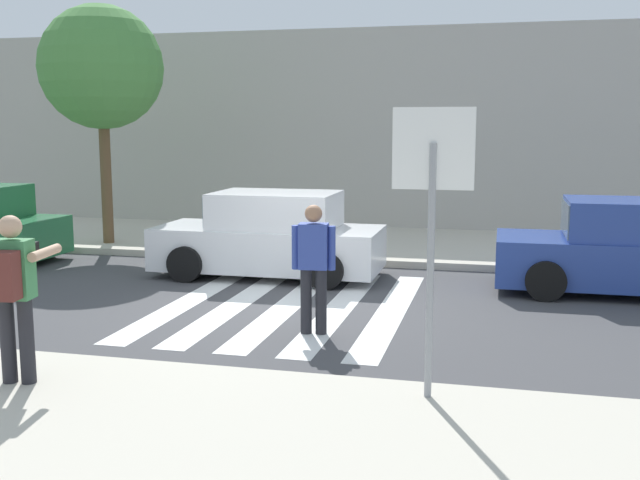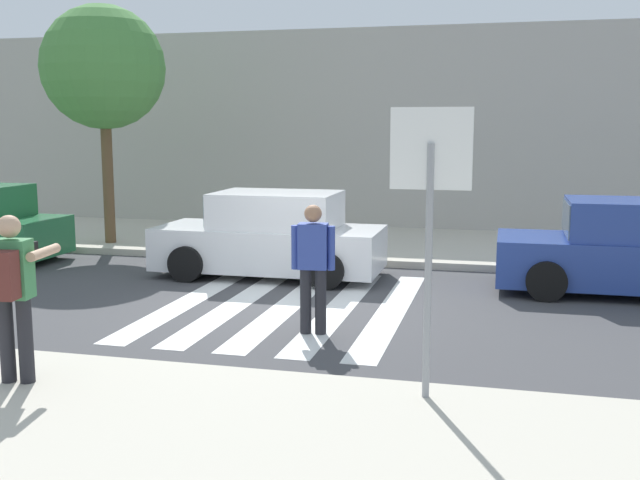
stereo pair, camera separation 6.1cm
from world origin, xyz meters
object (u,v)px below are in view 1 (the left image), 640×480
Objects in this scene: parked_car_white at (271,237)px; street_tree_west at (101,68)px; stop_sign at (432,188)px; parked_car_blue at (628,250)px; pedestrian_crossing at (314,262)px; photographer_with_backpack at (12,285)px.

parked_car_white is 5.88m from street_tree_west.
parked_car_blue is at bearing 65.62° from stop_sign.
pedestrian_crossing is 0.33× the size of street_tree_west.
stop_sign is at bearing 8.67° from photographer_with_backpack.
parked_car_white is at bearing -24.90° from street_tree_west.
photographer_with_backpack is 0.42× the size of parked_car_white.
photographer_with_backpack is at bearing -128.47° from pedestrian_crossing.
parked_car_blue is (6.77, 6.51, -0.44)m from photographer_with_backpack.
parked_car_blue is (4.41, 3.54, -0.25)m from pedestrian_crossing.
parked_car_white is at bearing 180.00° from parked_car_blue.
stop_sign is at bearing -114.38° from parked_car_blue.
photographer_with_backpack is 0.33× the size of street_tree_west.
stop_sign reaches higher than parked_car_blue.
pedestrian_crossing is at bearing -141.20° from parked_car_blue.
street_tree_west is at bearing 137.65° from pedestrian_crossing.
pedestrian_crossing is 0.42× the size of parked_car_white.
parked_car_blue is (2.67, 5.89, -1.44)m from stop_sign.
parked_car_white is 0.79× the size of street_tree_west.
parked_car_white is (-1.70, 3.54, -0.25)m from pedestrian_crossing.
parked_car_blue is at bearing 43.91° from photographer_with_backpack.
pedestrian_crossing reaches higher than parked_car_white.
pedestrian_crossing is at bearing -42.35° from street_tree_west.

